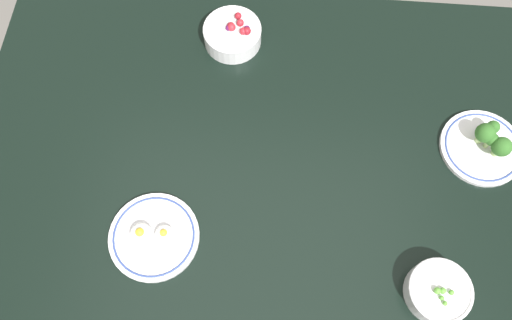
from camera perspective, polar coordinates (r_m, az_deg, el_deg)
dining_table at (r=125.81cm, az=0.00°, el=-0.70°), size 144.56×107.03×4.00cm
bowl_berries at (r=139.56cm, az=-2.67°, el=14.10°), size 15.69×15.69×7.29cm
plate_broccoli at (r=135.86cm, az=24.59°, el=1.59°), size 20.62×20.62×8.15cm
plate_eggs at (r=119.49cm, az=-11.58°, el=-8.47°), size 21.05×21.05×4.89cm
bowl_peas at (r=119.71cm, az=19.97°, el=-13.85°), size 14.03×14.03×6.36cm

